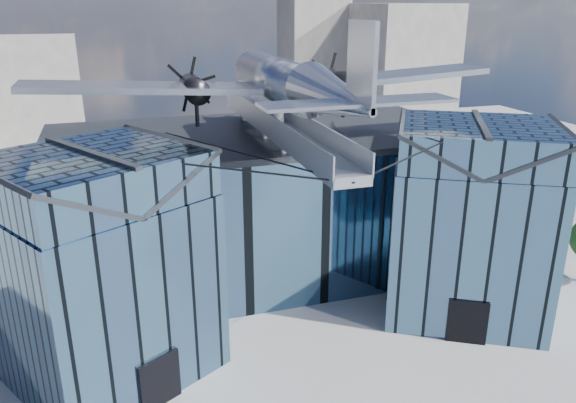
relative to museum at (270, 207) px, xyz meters
name	(u,v)px	position (x,y,z in m)	size (l,w,h in m)	color
ground_plane	(298,326)	(0.00, -5.82, -5.54)	(120.00, 120.00, 0.00)	gray
museum	(270,207)	(0.00, 0.00, 0.00)	(32.88, 24.50, 17.60)	#416585
bg_towers	(189,66)	(1.45, 44.67, 4.47)	(77.00, 24.50, 26.00)	gray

